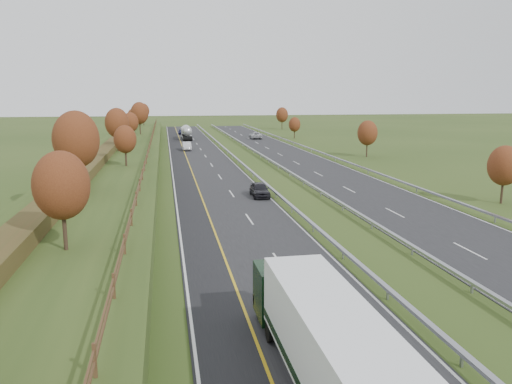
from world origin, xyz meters
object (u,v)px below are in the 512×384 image
(box_lorry, at_px, (332,355))
(car_small_far, at_px, (182,132))
(car_dark_near, at_px, (260,189))
(road_tanker, at_px, (187,132))
(car_silver_mid, at_px, (187,146))
(car_oncoming, at_px, (255,135))

(box_lorry, height_order, car_small_far, box_lorry)
(car_dark_near, bearing_deg, road_tanker, 94.64)
(box_lorry, height_order, car_silver_mid, box_lorry)
(car_dark_near, xyz_separation_m, car_small_far, (-5.22, 91.07, -0.13))
(box_lorry, relative_size, car_oncoming, 2.75)
(box_lorry, distance_m, car_small_far, 129.05)
(car_small_far, bearing_deg, road_tanker, -86.35)
(car_dark_near, height_order, car_oncoming, car_oncoming)
(road_tanker, relative_size, car_silver_mid, 2.27)
(car_oncoming, bearing_deg, car_small_far, -43.46)
(car_small_far, bearing_deg, car_oncoming, -44.08)
(car_small_far, bearing_deg, car_dark_near, -85.36)
(box_lorry, height_order, car_oncoming, box_lorry)
(car_dark_near, distance_m, car_silver_mid, 49.20)
(car_dark_near, relative_size, car_small_far, 1.03)
(road_tanker, bearing_deg, car_small_far, 92.29)
(car_small_far, relative_size, car_oncoming, 0.75)
(car_silver_mid, height_order, car_small_far, car_silver_mid)
(car_silver_mid, distance_m, car_oncoming, 30.20)
(car_silver_mid, xyz_separation_m, car_oncoming, (18.50, 23.87, 0.01))
(road_tanker, relative_size, car_small_far, 2.52)
(road_tanker, height_order, car_dark_near, road_tanker)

